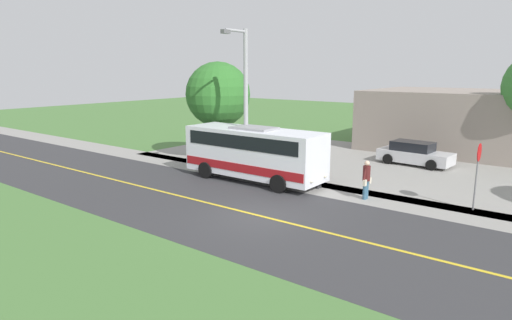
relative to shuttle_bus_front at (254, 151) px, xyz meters
name	(u,v)px	position (x,y,z in m)	size (l,w,h in m)	color
ground_plane	(260,216)	(4.51, 3.74, -1.60)	(120.00, 120.00, 0.00)	#477238
road_surface	(260,216)	(4.51, 3.74, -1.60)	(8.00, 100.00, 0.01)	#333335
sidewalk	(322,189)	(-0.69, 3.74, -1.60)	(2.40, 100.00, 0.01)	gray
parking_lot_surface	(426,171)	(-7.89, 6.74, -1.60)	(14.00, 36.00, 0.01)	gray
road_centre_line	(260,216)	(4.51, 3.74, -1.59)	(0.16, 100.00, 0.00)	gold
shuttle_bus_front	(254,151)	(0.00, 0.00, 0.00)	(2.66, 7.93, 2.90)	white
pedestrian_with_bags	(366,178)	(-0.38, 6.20, -0.62)	(0.72, 0.34, 1.80)	#335972
pedestrian_waiting	(319,171)	(-0.71, 3.56, -0.73)	(0.72, 0.34, 1.64)	#262628
stop_sign	(478,165)	(-1.59, 10.53, 0.36)	(0.76, 0.07, 2.88)	slate
street_light_pole	(244,97)	(-0.37, -0.93, 2.79)	(1.97, 0.24, 7.96)	#9E9EA3
parked_car_near	(414,154)	(-9.26, 5.58, -0.91)	(2.28, 4.53, 1.45)	silver
tree_curbside	(218,95)	(-2.89, -5.12, 2.69)	(4.15, 4.15, 6.38)	#4C3826
commercial_building	(494,122)	(-16.89, 8.70, 0.58)	(10.00, 17.17, 4.35)	gray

